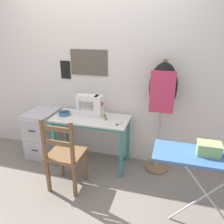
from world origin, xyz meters
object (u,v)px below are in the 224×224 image
(dress_form, at_px, (163,93))
(thread_spool_mid_table, at_px, (106,119))
(wooden_chair, at_px, (65,155))
(storage_box, at_px, (209,149))
(ironing_board, at_px, (213,161))
(fabric_bowl, at_px, (65,113))
(sewing_machine, at_px, (91,106))
(thread_spool_near_machine, at_px, (105,116))
(scissors, at_px, (119,124))
(filing_cabinet, at_px, (43,133))

(dress_form, bearing_deg, thread_spool_mid_table, -167.79)
(wooden_chair, bearing_deg, dress_form, 33.59)
(wooden_chair, height_order, storage_box, wooden_chair)
(dress_form, distance_m, ironing_board, 1.04)
(fabric_bowl, height_order, dress_form, dress_form)
(sewing_machine, xyz_separation_m, dress_form, (0.93, 0.05, 0.24))
(thread_spool_near_machine, distance_m, storage_box, 1.42)
(fabric_bowl, bearing_deg, thread_spool_mid_table, -1.26)
(scissors, bearing_deg, sewing_machine, 157.51)
(scissors, bearing_deg, thread_spool_near_machine, 145.08)
(fabric_bowl, relative_size, storage_box, 0.80)
(storage_box, bearing_deg, sewing_machine, 151.23)
(wooden_chair, bearing_deg, thread_spool_mid_table, 57.30)
(thread_spool_mid_table, bearing_deg, filing_cabinet, 175.99)
(thread_spool_near_machine, bearing_deg, wooden_chair, -115.87)
(sewing_machine, relative_size, ironing_board, 0.35)
(fabric_bowl, relative_size, wooden_chair, 0.17)
(dress_form, bearing_deg, sewing_machine, -176.66)
(scissors, bearing_deg, dress_form, 25.59)
(dress_form, bearing_deg, scissors, -154.41)
(sewing_machine, relative_size, filing_cabinet, 0.52)
(thread_spool_mid_table, relative_size, storage_box, 0.18)
(fabric_bowl, xyz_separation_m, ironing_board, (1.81, -0.71, 0.02))
(fabric_bowl, height_order, thread_spool_mid_table, fabric_bowl)
(ironing_board, bearing_deg, dress_form, 121.61)
(filing_cabinet, bearing_deg, thread_spool_mid_table, -4.01)
(sewing_machine, height_order, fabric_bowl, sewing_machine)
(scissors, height_order, ironing_board, ironing_board)
(sewing_machine, relative_size, storage_box, 1.80)
(filing_cabinet, bearing_deg, sewing_machine, 1.60)
(fabric_bowl, distance_m, storage_box, 1.89)
(fabric_bowl, relative_size, thread_spool_mid_table, 4.51)
(wooden_chair, bearing_deg, scissors, 39.81)
(sewing_machine, distance_m, thread_spool_mid_table, 0.29)
(scissors, relative_size, storage_box, 0.58)
(thread_spool_near_machine, height_order, storage_box, storage_box)
(thread_spool_near_machine, relative_size, thread_spool_mid_table, 0.99)
(sewing_machine, distance_m, scissors, 0.49)
(scissors, xyz_separation_m, thread_spool_mid_table, (-0.19, 0.09, 0.01))
(sewing_machine, xyz_separation_m, storage_box, (1.40, -0.77, 0.01))
(wooden_chair, relative_size, storage_box, 4.65)
(thread_spool_mid_table, distance_m, filing_cabinet, 1.10)
(dress_form, relative_size, ironing_board, 1.46)
(fabric_bowl, height_order, scissors, fabric_bowl)
(sewing_machine, relative_size, scissors, 3.09)
(scissors, height_order, wooden_chair, wooden_chair)
(wooden_chair, distance_m, dress_form, 1.39)
(thread_spool_near_machine, distance_m, wooden_chair, 0.74)
(storage_box, bearing_deg, fabric_bowl, 158.68)
(wooden_chair, bearing_deg, storage_box, -5.32)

